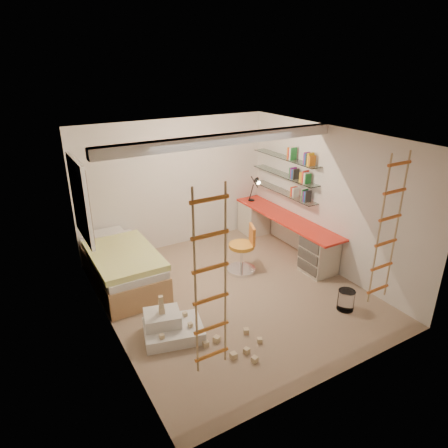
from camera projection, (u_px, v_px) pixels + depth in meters
floor at (233, 293)px, 6.70m from camera, size 4.50×4.50×0.00m
ceiling_beam at (224, 140)px, 5.96m from camera, size 4.00×0.18×0.16m
window_frame at (80, 200)px, 6.38m from camera, size 0.06×1.15×1.35m
window_blind at (83, 199)px, 6.40m from camera, size 0.02×1.00×1.20m
rope_ladder_left at (211, 284)px, 4.09m from camera, size 0.41×0.04×2.13m
rope_ladder_right at (388, 231)px, 5.34m from camera, size 0.41×0.04×2.13m
waste_bin at (346, 300)px, 6.21m from camera, size 0.26×0.26×0.33m
desk at (284, 232)px, 8.02m from camera, size 0.56×2.80×0.75m
shelves at (285, 175)px, 7.88m from camera, size 0.25×1.80×0.71m
bed at (123, 267)px, 6.86m from camera, size 1.02×2.00×0.69m
task_lamp at (256, 185)px, 8.48m from camera, size 0.14×0.36×0.57m
swivel_chair at (243, 255)px, 7.26m from camera, size 0.69×0.69×0.90m
play_platform at (170, 327)px, 5.63m from camera, size 0.94×0.81×0.36m
toy_blocks at (206, 330)px, 5.48m from camera, size 1.28×1.21×0.63m
books at (285, 168)px, 7.83m from camera, size 0.14×0.64×0.92m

